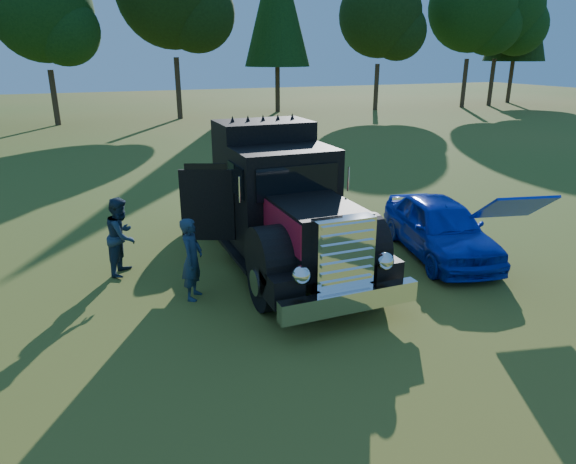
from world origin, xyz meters
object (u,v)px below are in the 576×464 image
Objects in this scene: hotrod_coupe at (440,227)px; spectator_near at (192,259)px; spectator_far at (122,236)px; diamond_t_truck at (277,206)px.

hotrod_coupe is 5.71m from spectator_near.
spectator_far is at bearing 62.28° from spectator_near.
diamond_t_truck is 3.32m from spectator_far.
diamond_t_truck is 1.65× the size of hotrod_coupe.
diamond_t_truck is at bearing -32.27° from spectator_near.
hotrod_coupe reaches higher than spectator_far.
spectator_far is at bearing 169.54° from diamond_t_truck.
hotrod_coupe is 2.74× the size of spectator_near.
diamond_t_truck reaches higher than spectator_near.
spectator_near is at bearing -179.18° from hotrod_coupe.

